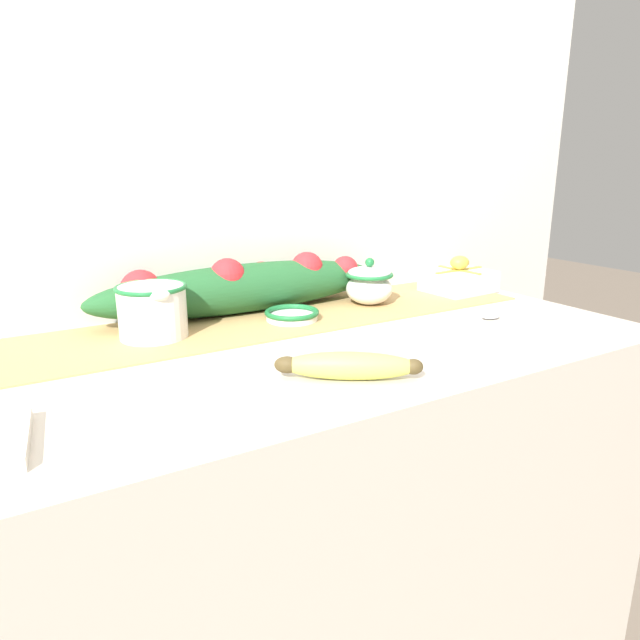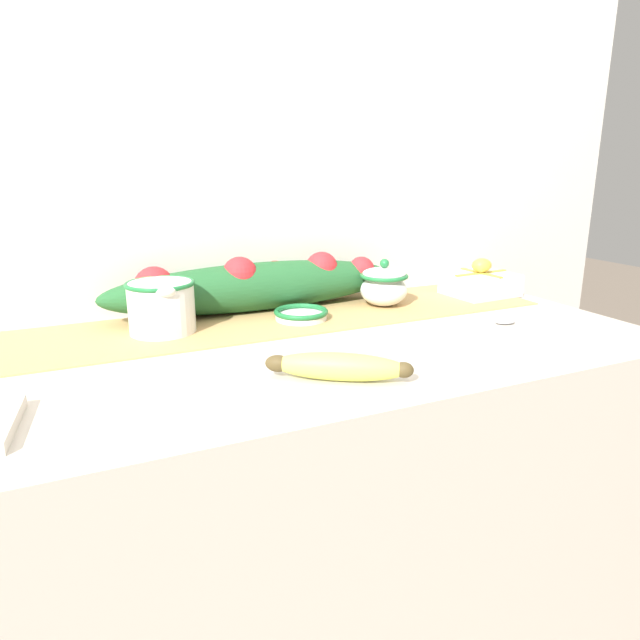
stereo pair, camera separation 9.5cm
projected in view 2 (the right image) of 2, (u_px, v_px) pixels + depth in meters
name	position (u px, v px, depth m)	size (l,w,h in m)	color
countertop	(306.00, 570.00, 1.12)	(1.25, 0.60, 0.94)	beige
back_wall	(243.00, 181.00, 1.20)	(2.05, 0.04, 2.40)	silver
table_runner	(272.00, 319.00, 1.13)	(1.15, 0.26, 0.00)	tan
cream_pitcher	(161.00, 305.00, 1.03)	(0.12, 0.14, 0.10)	white
sugar_bowl	(384.00, 285.00, 1.22)	(0.10, 0.10, 0.10)	white
small_dish	(301.00, 314.00, 1.12)	(0.11, 0.11, 0.02)	white
banana	(338.00, 367.00, 0.82)	(0.19, 0.14, 0.04)	#CCD156
spoon	(500.00, 322.00, 1.10)	(0.17, 0.04, 0.01)	#B7B7BC
gift_box	(480.00, 283.00, 1.33)	(0.16, 0.13, 0.09)	silver
poinsettia_garland	(257.00, 284.00, 1.18)	(0.64, 0.11, 0.12)	#235B2D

